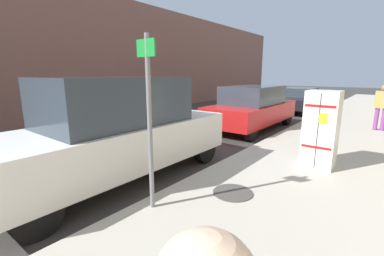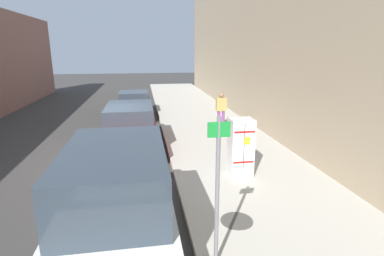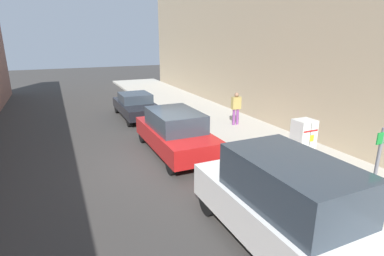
# 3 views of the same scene
# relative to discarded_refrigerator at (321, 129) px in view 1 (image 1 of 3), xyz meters

# --- Properties ---
(ground_plane) EXTENTS (80.00, 80.00, 0.00)m
(ground_plane) POSITION_rel_discarded_refrigerator_xyz_m (3.99, -2.68, -1.01)
(ground_plane) COLOR #383533
(sidewalk_slab) EXTENTS (4.45, 44.00, 0.16)m
(sidewalk_slab) POSITION_rel_discarded_refrigerator_xyz_m (-0.33, -2.68, -0.93)
(sidewalk_slab) COLOR #B2ADA0
(sidewalk_slab) RESTS_ON ground
(building_facade_across) EXTENTS (1.68, 37.40, 6.12)m
(building_facade_across) POSITION_rel_discarded_refrigerator_xyz_m (11.52, -2.68, 2.05)
(building_facade_across) COLOR #7F564C
(building_facade_across) RESTS_ON ground
(discarded_refrigerator) EXTENTS (0.66, 0.59, 1.70)m
(discarded_refrigerator) POSITION_rel_discarded_refrigerator_xyz_m (0.00, 0.00, 0.00)
(discarded_refrigerator) COLOR silver
(discarded_refrigerator) RESTS_ON sidewalk_slab
(manhole_cover) EXTENTS (0.70, 0.70, 0.02)m
(manhole_cover) POSITION_rel_discarded_refrigerator_xyz_m (0.83, 2.36, -0.84)
(manhole_cover) COLOR #47443F
(manhole_cover) RESTS_ON sidewalk_slab
(street_sign_post) EXTENTS (0.36, 0.07, 2.60)m
(street_sign_post) POSITION_rel_discarded_refrigerator_xyz_m (1.60, 3.57, 0.60)
(street_sign_post) COLOR slate
(street_sign_post) RESTS_ON sidewalk_slab
(pedestrian_walking_far) EXTENTS (0.48, 0.22, 1.66)m
(pedestrian_walking_far) POSITION_rel_discarded_refrigerator_xyz_m (-0.86, -5.46, 0.11)
(pedestrian_walking_far) COLOR #7A3D7F
(pedestrian_walking_far) RESTS_ON sidewalk_slab
(parked_sedan_dark) EXTENTS (1.88, 4.43, 1.39)m
(parked_sedan_dark) POSITION_rel_discarded_refrigerator_xyz_m (3.25, -9.59, -0.29)
(parked_sedan_dark) COLOR black
(parked_sedan_dark) RESTS_ON ground
(parked_suv_red) EXTENTS (1.94, 4.71, 1.73)m
(parked_suv_red) POSITION_rel_discarded_refrigerator_xyz_m (3.25, -3.43, -0.12)
(parked_suv_red) COLOR red
(parked_suv_red) RESTS_ON ground
(parked_van_white) EXTENTS (1.90, 5.14, 2.15)m
(parked_van_white) POSITION_rel_discarded_refrigerator_xyz_m (3.25, 2.96, 0.06)
(parked_van_white) COLOR silver
(parked_van_white) RESTS_ON ground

